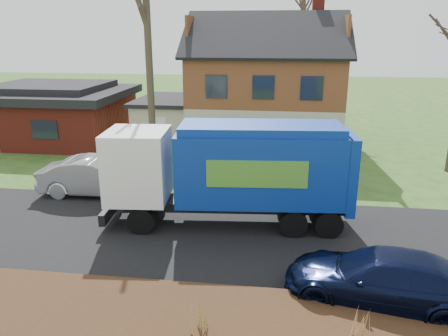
# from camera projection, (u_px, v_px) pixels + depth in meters

# --- Properties ---
(ground) EXTENTS (120.00, 120.00, 0.00)m
(ground) POSITION_uv_depth(u_px,v_px,m) (191.00, 234.00, 15.58)
(ground) COLOR #284B19
(ground) RESTS_ON ground
(road) EXTENTS (80.00, 7.00, 0.02)m
(road) POSITION_uv_depth(u_px,v_px,m) (191.00, 234.00, 15.57)
(road) COLOR black
(road) RESTS_ON ground
(mulch_verge) EXTENTS (80.00, 3.50, 0.30)m
(mulch_verge) POSITION_uv_depth(u_px,v_px,m) (146.00, 324.00, 10.52)
(mulch_verge) COLOR black
(mulch_verge) RESTS_ON ground
(main_house) EXTENTS (12.95, 8.95, 9.26)m
(main_house) POSITION_uv_depth(u_px,v_px,m) (258.00, 80.00, 27.35)
(main_house) COLOR #C2B69C
(main_house) RESTS_ON ground
(ranch_house) EXTENTS (9.80, 8.20, 3.70)m
(ranch_house) POSITION_uv_depth(u_px,v_px,m) (53.00, 112.00, 28.85)
(ranch_house) COLOR maroon
(ranch_house) RESTS_ON ground
(garbage_truck) EXTENTS (9.08, 3.14, 3.82)m
(garbage_truck) POSITION_uv_depth(u_px,v_px,m) (234.00, 168.00, 15.76)
(garbage_truck) COLOR black
(garbage_truck) RESTS_ON ground
(silver_sedan) EXTENTS (5.10, 1.94, 1.66)m
(silver_sedan) POSITION_uv_depth(u_px,v_px,m) (98.00, 176.00, 19.14)
(silver_sedan) COLOR #AEB2B6
(silver_sedan) RESTS_ON ground
(navy_wagon) EXTENTS (5.35, 2.98, 1.47)m
(navy_wagon) POSITION_uv_depth(u_px,v_px,m) (382.00, 278.00, 11.41)
(navy_wagon) COLOR black
(navy_wagon) RESTS_ON ground
(grass_clump_mid) EXTENTS (0.35, 0.29, 0.98)m
(grass_clump_mid) POSITION_uv_depth(u_px,v_px,m) (197.00, 313.00, 9.91)
(grass_clump_mid) COLOR olive
(grass_clump_mid) RESTS_ON mulch_verge
(grass_clump_east) EXTENTS (0.31, 0.25, 0.77)m
(grass_clump_east) POSITION_uv_depth(u_px,v_px,m) (363.00, 324.00, 9.70)
(grass_clump_east) COLOR tan
(grass_clump_east) RESTS_ON mulch_verge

